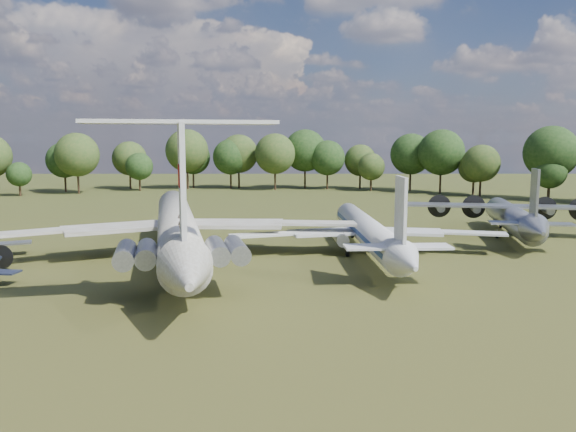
{
  "coord_description": "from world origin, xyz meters",
  "views": [
    {
      "loc": [
        8.06,
        -60.77,
        13.22
      ],
      "look_at": [
        8.23,
        -1.59,
        5.0
      ],
      "focal_mm": 35.0,
      "sensor_mm": 36.0,
      "label": 1
    }
  ],
  "objects_px": {
    "tu104_jet": "(368,236)",
    "an12_transport": "(512,222)",
    "person_on_il62": "(182,221)",
    "il62_airliner": "(177,234)"
  },
  "relations": [
    {
      "from": "tu104_jet",
      "to": "an12_transport",
      "type": "bearing_deg",
      "value": 25.55
    },
    {
      "from": "tu104_jet",
      "to": "an12_transport",
      "type": "distance_m",
      "value": 23.8
    },
    {
      "from": "person_on_il62",
      "to": "il62_airliner",
      "type": "bearing_deg",
      "value": -70.57
    },
    {
      "from": "il62_airliner",
      "to": "an12_transport",
      "type": "bearing_deg",
      "value": 5.19
    },
    {
      "from": "il62_airliner",
      "to": "person_on_il62",
      "type": "distance_m",
      "value": 16.35
    },
    {
      "from": "il62_airliner",
      "to": "an12_transport",
      "type": "relative_size",
      "value": 1.79
    },
    {
      "from": "il62_airliner",
      "to": "person_on_il62",
      "type": "relative_size",
      "value": 32.76
    },
    {
      "from": "il62_airliner",
      "to": "person_on_il62",
      "type": "height_order",
      "value": "person_on_il62"
    },
    {
      "from": "tu104_jet",
      "to": "an12_transport",
      "type": "xyz_separation_m",
      "value": [
        20.99,
        11.22,
        0.02
      ]
    },
    {
      "from": "il62_airliner",
      "to": "person_on_il62",
      "type": "bearing_deg",
      "value": -90.0
    }
  ]
}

